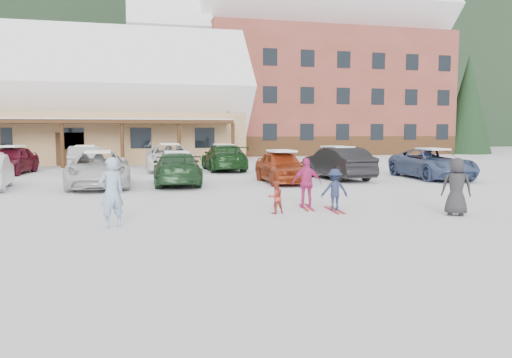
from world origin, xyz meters
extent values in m
plane|color=silver|center=(0.00, 0.00, 0.00)|extent=(160.00, 160.00, 0.00)
cube|color=black|center=(0.00, 85.00, 19.00)|extent=(300.00, 70.00, 38.00)
cube|color=tan|center=(-9.00, 28.00, 1.80)|extent=(28.00, 10.00, 3.60)
cube|color=#422814|center=(-9.00, 21.80, 2.90)|extent=(25.20, 2.60, 0.25)
cube|color=white|center=(-9.00, 28.00, 5.54)|extent=(29.12, 9.69, 9.69)
cube|color=brown|center=(16.00, 38.00, 6.00)|extent=(24.00, 14.00, 12.00)
cube|color=brown|center=(0.50, 38.00, 4.50)|extent=(7.00, 12.60, 9.00)
cube|color=white|center=(16.00, 38.00, 14.69)|extent=(24.96, 13.57, 13.57)
cube|color=#422814|center=(16.00, 31.04, 0.90)|extent=(24.00, 0.10, 1.80)
cylinder|color=black|center=(4.06, 25.01, 2.93)|extent=(0.16, 0.16, 5.85)
cube|color=black|center=(4.06, 25.01, 5.98)|extent=(0.50, 0.25, 0.25)
cylinder|color=black|center=(30.00, 32.00, 0.66)|extent=(0.60, 0.60, 1.32)
cone|color=black|center=(30.00, 32.00, 6.27)|extent=(4.84, 4.84, 9.90)
cylinder|color=black|center=(6.00, 44.00, 0.54)|extent=(0.60, 0.60, 1.08)
cone|color=black|center=(6.00, 44.00, 5.13)|extent=(3.96, 3.96, 8.10)
cylinder|color=black|center=(34.00, 46.00, 0.69)|extent=(0.60, 0.60, 1.38)
cone|color=black|center=(34.00, 46.00, 6.55)|extent=(5.06, 5.06, 10.35)
imported|color=#90ABCB|center=(-3.48, 0.11, 0.85)|extent=(0.73, 0.64, 1.70)
imported|color=#AB382E|center=(0.90, 1.13, 0.46)|extent=(0.49, 0.40, 0.92)
imported|color=#1E2746|center=(2.71, 1.23, 0.61)|extent=(0.83, 0.54, 1.22)
cube|color=#AC1828|center=(2.71, 1.23, 0.01)|extent=(0.36, 1.41, 0.03)
imported|color=#C62B76|center=(2.09, 1.89, 0.75)|extent=(0.93, 0.51, 1.51)
cube|color=#AC1828|center=(2.09, 1.89, 0.01)|extent=(0.43, 1.41, 0.03)
imported|color=#28272A|center=(5.61, -0.36, 0.80)|extent=(0.93, 0.84, 1.60)
imported|color=silver|center=(-4.34, 9.24, 0.73)|extent=(2.59, 5.36, 1.47)
imported|color=#1D3E20|center=(-1.15, 9.28, 0.70)|extent=(2.20, 4.94, 1.41)
imported|color=#A03717|center=(3.44, 9.00, 0.72)|extent=(1.74, 4.23, 1.44)
imported|color=black|center=(6.54, 10.01, 0.77)|extent=(2.11, 4.85, 1.55)
imported|color=#3B4D75|center=(11.12, 9.17, 0.72)|extent=(2.68, 5.33, 1.45)
imported|color=#5B1122|center=(-9.28, 16.86, 0.75)|extent=(2.37, 4.61, 1.50)
imported|color=#9A9B9E|center=(-5.49, 16.48, 0.74)|extent=(1.78, 4.59, 1.49)
imported|color=white|center=(-0.92, 16.83, 0.78)|extent=(2.62, 5.64, 1.56)
imported|color=#163A17|center=(2.17, 16.37, 0.76)|extent=(2.14, 5.23, 1.52)
camera|label=1|loc=(-2.96, -12.17, 2.32)|focal=35.00mm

